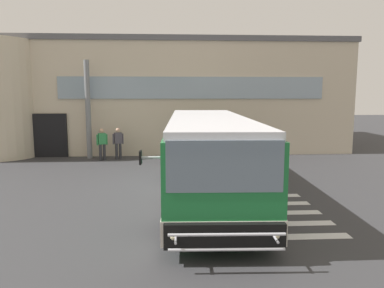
# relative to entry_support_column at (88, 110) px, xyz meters

# --- Properties ---
(ground_plane) EXTENTS (80.00, 90.00, 0.02)m
(ground_plane) POSITION_rel_entry_support_column_xyz_m (4.60, -5.40, -2.63)
(ground_plane) COLOR #353538
(ground_plane) RESTS_ON ground
(bay_paint_stripes) EXTENTS (4.40, 3.96, 0.01)m
(bay_paint_stripes) POSITION_rel_entry_support_column_xyz_m (6.60, -9.60, -2.61)
(bay_paint_stripes) COLOR silver
(bay_paint_stripes) RESTS_ON ground
(terminal_building) EXTENTS (22.42, 13.80, 6.65)m
(terminal_building) POSITION_rel_entry_support_column_xyz_m (3.92, 6.21, 0.70)
(terminal_building) COLOR beige
(terminal_building) RESTS_ON ground
(entry_support_column) EXTENTS (0.28, 0.28, 5.23)m
(entry_support_column) POSITION_rel_entry_support_column_xyz_m (0.00, 0.00, 0.00)
(entry_support_column) COLOR slate
(entry_support_column) RESTS_ON ground
(bus_main_foreground) EXTENTS (3.36, 10.92, 2.70)m
(bus_main_foreground) POSITION_rel_entry_support_column_xyz_m (5.67, -7.56, -1.28)
(bus_main_foreground) COLOR #1E7238
(bus_main_foreground) RESTS_ON ground
(passenger_near_column) EXTENTS (0.53, 0.48, 1.68)m
(passenger_near_column) POSITION_rel_entry_support_column_xyz_m (0.79, -0.60, -1.65)
(passenger_near_column) COLOR #2D2D33
(passenger_near_column) RESTS_ON ground
(passenger_by_doorway) EXTENTS (0.55, 0.35, 1.68)m
(passenger_by_doorway) POSITION_rel_entry_support_column_xyz_m (1.59, -0.35, -1.69)
(passenger_by_doorway) COLOR #2D2D33
(passenger_by_doorway) RESTS_ON ground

